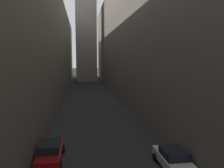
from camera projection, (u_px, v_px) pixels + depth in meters
name	position (u px, v px, depth m)	size (l,w,h in m)	color
ground_plane	(92.00, 102.00, 38.75)	(264.00, 264.00, 0.00)	#232326
building_block_left	(18.00, 45.00, 37.65)	(14.56, 108.00, 20.32)	#60594F
building_block_right	(153.00, 32.00, 40.87)	(12.50, 108.00, 25.56)	#60594F
parked_car_left_far	(50.00, 152.00, 16.30)	(1.90, 4.36, 1.56)	maroon
parked_car_right_far	(174.00, 160.00, 15.11)	(1.92, 4.25, 1.49)	silver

